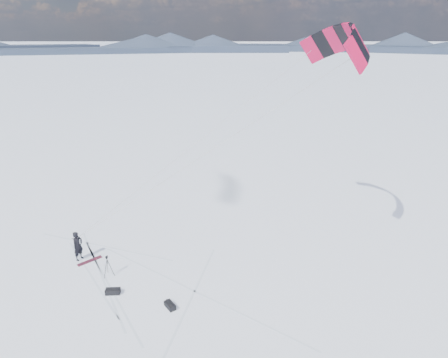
{
  "coord_description": "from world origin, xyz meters",
  "views": [
    {
      "loc": [
        6.56,
        -16.87,
        12.29
      ],
      "look_at": [
        6.7,
        2.66,
        4.79
      ],
      "focal_mm": 30.0,
      "sensor_mm": 36.0,
      "label": 1
    }
  ],
  "objects_px": {
    "snowboard": "(90,261)",
    "tripod": "(107,263)",
    "gear_bag_b": "(170,305)",
    "gear_bag_a": "(113,291)",
    "snowkiter": "(80,259)"
  },
  "relations": [
    {
      "from": "snowboard",
      "to": "tripod",
      "type": "relative_size",
      "value": 1.17
    },
    {
      "from": "gear_bag_b",
      "to": "snowboard",
      "type": "bearing_deg",
      "value": -163.46
    },
    {
      "from": "snowboard",
      "to": "tripod",
      "type": "height_order",
      "value": "tripod"
    },
    {
      "from": "tripod",
      "to": "gear_bag_a",
      "type": "height_order",
      "value": "tripod"
    },
    {
      "from": "gear_bag_a",
      "to": "gear_bag_b",
      "type": "distance_m",
      "value": 3.23
    },
    {
      "from": "snowkiter",
      "to": "gear_bag_b",
      "type": "xyz_separation_m",
      "value": [
        5.84,
        -4.24,
        0.13
      ]
    },
    {
      "from": "snowkiter",
      "to": "gear_bag_a",
      "type": "bearing_deg",
      "value": -114.06
    },
    {
      "from": "snowboard",
      "to": "tripod",
      "type": "bearing_deg",
      "value": -85.06
    },
    {
      "from": "gear_bag_a",
      "to": "gear_bag_b",
      "type": "bearing_deg",
      "value": -22.01
    },
    {
      "from": "snowkiter",
      "to": "gear_bag_a",
      "type": "height_order",
      "value": "snowkiter"
    },
    {
      "from": "snowkiter",
      "to": "gear_bag_b",
      "type": "bearing_deg",
      "value": -101.49
    },
    {
      "from": "gear_bag_a",
      "to": "gear_bag_b",
      "type": "relative_size",
      "value": 1.01
    },
    {
      "from": "tripod",
      "to": "gear_bag_a",
      "type": "relative_size",
      "value": 1.65
    },
    {
      "from": "snowkiter",
      "to": "snowboard",
      "type": "distance_m",
      "value": 0.68
    },
    {
      "from": "snowkiter",
      "to": "snowboard",
      "type": "relative_size",
      "value": 1.24
    }
  ]
}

